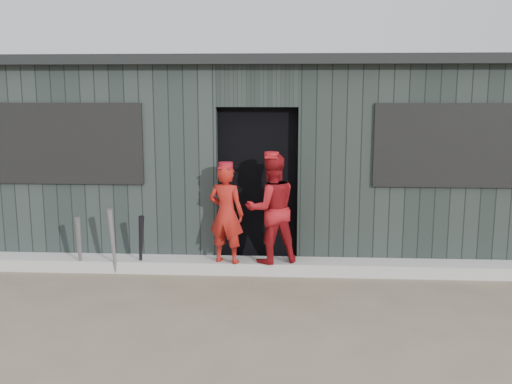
# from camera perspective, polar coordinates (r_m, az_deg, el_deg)

# --- Properties ---
(ground) EXTENTS (80.00, 80.00, 0.00)m
(ground) POSITION_cam_1_polar(r_m,az_deg,el_deg) (5.37, -1.15, -13.97)
(ground) COLOR brown
(ground) RESTS_ON ground
(curb) EXTENTS (8.00, 0.36, 0.15)m
(curb) POSITION_cam_1_polar(r_m,az_deg,el_deg) (7.04, 0.01, -7.40)
(curb) COLOR #ABABA6
(curb) RESTS_ON ground
(bat_left) EXTENTS (0.16, 0.30, 0.73)m
(bat_left) POSITION_cam_1_polar(r_m,az_deg,el_deg) (7.19, -17.26, -5.09)
(bat_left) COLOR gray
(bat_left) RESTS_ON ground
(bat_mid) EXTENTS (0.08, 0.23, 0.84)m
(bat_mid) POSITION_cam_1_polar(r_m,az_deg,el_deg) (7.02, -14.13, -4.86)
(bat_mid) COLOR gray
(bat_mid) RESTS_ON ground
(bat_right) EXTENTS (0.18, 0.30, 0.74)m
(bat_right) POSITION_cam_1_polar(r_m,az_deg,el_deg) (7.03, -11.44, -5.12)
(bat_right) COLOR black
(bat_right) RESTS_ON ground
(player_red_left) EXTENTS (0.50, 0.39, 1.19)m
(player_red_left) POSITION_cam_1_polar(r_m,az_deg,el_deg) (6.81, -3.00, -2.20)
(player_red_left) COLOR #A41B14
(player_red_left) RESTS_ON curb
(player_red_right) EXTENTS (0.77, 0.68, 1.31)m
(player_red_right) POSITION_cam_1_polar(r_m,az_deg,el_deg) (6.80, 1.55, -1.68)
(player_red_right) COLOR maroon
(player_red_right) RESTS_ON curb
(player_grey_back) EXTENTS (0.69, 0.60, 1.19)m
(player_grey_back) POSITION_cam_1_polar(r_m,az_deg,el_deg) (7.52, 0.94, -2.17)
(player_grey_back) COLOR #BDBDBD
(player_grey_back) RESTS_ON ground
(dugout) EXTENTS (8.30, 3.30, 2.62)m
(dugout) POSITION_cam_1_polar(r_m,az_deg,el_deg) (8.45, 0.67, 3.92)
(dugout) COLOR black
(dugout) RESTS_ON ground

